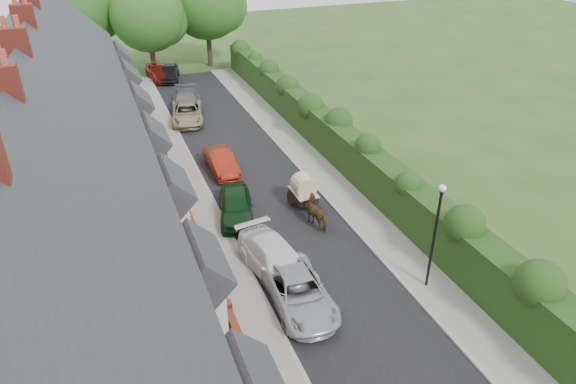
{
  "coord_description": "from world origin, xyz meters",
  "views": [
    {
      "loc": [
        -8.7,
        -10.27,
        14.84
      ],
      "look_at": [
        -0.6,
        10.55,
        2.2
      ],
      "focal_mm": 32.0,
      "sensor_mm": 36.0,
      "label": 1
    }
  ],
  "objects_px": {
    "car_black": "(169,72)",
    "car_grey": "(186,102)",
    "car_green": "(236,205)",
    "car_red": "(221,161)",
    "car_silver_b": "(299,292)",
    "horse": "(318,213)",
    "car_beige": "(187,113)",
    "lamppost": "(436,224)",
    "horse_cart": "(303,189)",
    "car_white": "(277,261)"
  },
  "relations": [
    {
      "from": "car_black",
      "to": "car_grey",
      "type": "bearing_deg",
      "value": -77.59
    },
    {
      "from": "car_green",
      "to": "car_red",
      "type": "xyz_separation_m",
      "value": [
        0.67,
        5.6,
        -0.07
      ]
    },
    {
      "from": "car_silver_b",
      "to": "horse",
      "type": "xyz_separation_m",
      "value": [
        3.27,
        5.27,
        0.1
      ]
    },
    {
      "from": "car_red",
      "to": "car_beige",
      "type": "height_order",
      "value": "car_beige"
    },
    {
      "from": "car_silver_b",
      "to": "car_green",
      "type": "distance_m",
      "value": 7.62
    },
    {
      "from": "lamppost",
      "to": "horse_cart",
      "type": "distance_m",
      "value": 8.89
    },
    {
      "from": "car_grey",
      "to": "horse_cart",
      "type": "height_order",
      "value": "horse_cart"
    },
    {
      "from": "car_green",
      "to": "horse",
      "type": "distance_m",
      "value": 4.44
    },
    {
      "from": "car_green",
      "to": "car_red",
      "type": "height_order",
      "value": "car_green"
    },
    {
      "from": "horse_cart",
      "to": "car_green",
      "type": "bearing_deg",
      "value": 175.11
    },
    {
      "from": "car_green",
      "to": "car_red",
      "type": "distance_m",
      "value": 5.64
    },
    {
      "from": "car_beige",
      "to": "horse_cart",
      "type": "xyz_separation_m",
      "value": [
        3.36,
        -15.12,
        0.43
      ]
    },
    {
      "from": "car_silver_b",
      "to": "car_white",
      "type": "relative_size",
      "value": 0.95
    },
    {
      "from": "car_grey",
      "to": "horse_cart",
      "type": "xyz_separation_m",
      "value": [
        2.95,
        -17.44,
        0.36
      ]
    },
    {
      "from": "lamppost",
      "to": "car_white",
      "type": "relative_size",
      "value": 0.99
    },
    {
      "from": "car_green",
      "to": "car_grey",
      "type": "distance_m",
      "value": 17.14
    },
    {
      "from": "car_red",
      "to": "car_black",
      "type": "relative_size",
      "value": 0.92
    },
    {
      "from": "lamppost",
      "to": "car_black",
      "type": "bearing_deg",
      "value": 98.61
    },
    {
      "from": "car_green",
      "to": "horse",
      "type": "relative_size",
      "value": 2.35
    },
    {
      "from": "car_black",
      "to": "horse_cart",
      "type": "relative_size",
      "value": 1.63
    },
    {
      "from": "car_white",
      "to": "horse",
      "type": "distance_m",
      "value": 4.56
    },
    {
      "from": "car_red",
      "to": "horse",
      "type": "xyz_separation_m",
      "value": [
        3.11,
        -7.93,
        0.11
      ]
    },
    {
      "from": "car_green",
      "to": "car_grey",
      "type": "bearing_deg",
      "value": 100.5
    },
    {
      "from": "lamppost",
      "to": "car_grey",
      "type": "bearing_deg",
      "value": 101.79
    },
    {
      "from": "lamppost",
      "to": "horse",
      "type": "bearing_deg",
      "value": 111.12
    },
    {
      "from": "car_black",
      "to": "car_red",
      "type": "bearing_deg",
      "value": -77.58
    },
    {
      "from": "car_white",
      "to": "horse",
      "type": "relative_size",
      "value": 2.81
    },
    {
      "from": "car_red",
      "to": "horse_cart",
      "type": "distance_m",
      "value": 6.7
    },
    {
      "from": "car_green",
      "to": "car_red",
      "type": "bearing_deg",
      "value": 96.43
    },
    {
      "from": "horse",
      "to": "car_white",
      "type": "bearing_deg",
      "value": 28.96
    },
    {
      "from": "lamppost",
      "to": "horse_cart",
      "type": "relative_size",
      "value": 1.88
    },
    {
      "from": "horse_cart",
      "to": "car_black",
      "type": "bearing_deg",
      "value": 96.11
    },
    {
      "from": "lamppost",
      "to": "car_red",
      "type": "height_order",
      "value": "lamppost"
    },
    {
      "from": "lamppost",
      "to": "car_green",
      "type": "xyz_separation_m",
      "value": [
        -6.2,
        8.6,
        -2.55
      ]
    },
    {
      "from": "lamppost",
      "to": "car_beige",
      "type": "height_order",
      "value": "lamppost"
    },
    {
      "from": "car_red",
      "to": "car_grey",
      "type": "relative_size",
      "value": 0.77
    },
    {
      "from": "lamppost",
      "to": "car_white",
      "type": "height_order",
      "value": "lamppost"
    },
    {
      "from": "car_black",
      "to": "horse_cart",
      "type": "xyz_separation_m",
      "value": [
        2.82,
        -26.32,
        0.37
      ]
    },
    {
      "from": "lamppost",
      "to": "car_beige",
      "type": "xyz_separation_m",
      "value": [
        -5.78,
        23.4,
        -2.6
      ]
    },
    {
      "from": "car_red",
      "to": "car_beige",
      "type": "relative_size",
      "value": 0.82
    },
    {
      "from": "car_green",
      "to": "horse_cart",
      "type": "distance_m",
      "value": 3.82
    },
    {
      "from": "lamppost",
      "to": "car_white",
      "type": "bearing_deg",
      "value": 150.89
    },
    {
      "from": "car_silver_b",
      "to": "car_white",
      "type": "bearing_deg",
      "value": 96.35
    },
    {
      "from": "lamppost",
      "to": "car_beige",
      "type": "bearing_deg",
      "value": 103.88
    },
    {
      "from": "lamppost",
      "to": "car_silver_b",
      "type": "relative_size",
      "value": 1.04
    },
    {
      "from": "lamppost",
      "to": "car_black",
      "type": "xyz_separation_m",
      "value": [
        -5.24,
        34.6,
        -2.54
      ]
    },
    {
      "from": "car_white",
      "to": "horse_cart",
      "type": "relative_size",
      "value": 1.91
    },
    {
      "from": "car_white",
      "to": "car_black",
      "type": "distance_m",
      "value": 31.36
    },
    {
      "from": "car_white",
      "to": "car_black",
      "type": "height_order",
      "value": "car_black"
    },
    {
      "from": "lamppost",
      "to": "car_grey",
      "type": "height_order",
      "value": "lamppost"
    }
  ]
}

